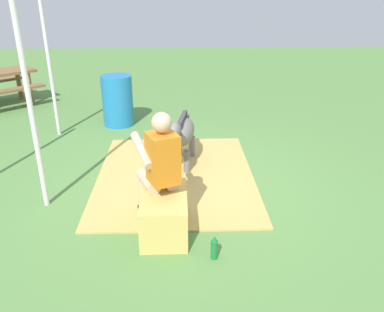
# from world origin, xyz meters

# --- Properties ---
(ground_plane) EXTENTS (24.00, 24.00, 0.00)m
(ground_plane) POSITION_xyz_m (0.00, 0.00, 0.00)
(ground_plane) COLOR #568442
(hay_patch) EXTENTS (2.69, 2.13, 0.02)m
(hay_patch) POSITION_xyz_m (0.28, 0.20, 0.01)
(hay_patch) COLOR tan
(hay_patch) RESTS_ON ground
(hay_bale) EXTENTS (0.79, 0.48, 0.45)m
(hay_bale) POSITION_xyz_m (-1.04, 0.31, 0.22)
(hay_bale) COLOR tan
(hay_bale) RESTS_ON ground
(person_seated) EXTENTS (0.72, 0.57, 1.33)m
(person_seated) POSITION_xyz_m (-0.89, 0.35, 0.73)
(person_seated) COLOR #D8AD8C
(person_seated) RESTS_ON ground
(pony_standing) EXTENTS (1.34, 0.45, 0.88)m
(pony_standing) POSITION_xyz_m (0.58, 0.11, 0.52)
(pony_standing) COLOR slate
(pony_standing) RESTS_ON ground
(soda_bottle) EXTENTS (0.07, 0.07, 0.26)m
(soda_bottle) POSITION_xyz_m (-1.50, -0.18, 0.12)
(soda_bottle) COLOR #197233
(soda_bottle) RESTS_ON ground
(water_barrel) EXTENTS (0.56, 0.56, 0.93)m
(water_barrel) POSITION_xyz_m (2.50, 1.27, 0.46)
(water_barrel) COLOR #1E72B2
(water_barrel) RESTS_ON ground
(tent_pole_left) EXTENTS (0.06, 0.06, 2.51)m
(tent_pole_left) POSITION_xyz_m (-0.42, 1.76, 1.26)
(tent_pole_left) COLOR silver
(tent_pole_left) RESTS_ON ground
(tent_pole_right) EXTENTS (0.06, 0.06, 2.51)m
(tent_pole_right) POSITION_xyz_m (2.01, 2.27, 1.26)
(tent_pole_right) COLOR silver
(tent_pole_right) RESTS_ON ground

